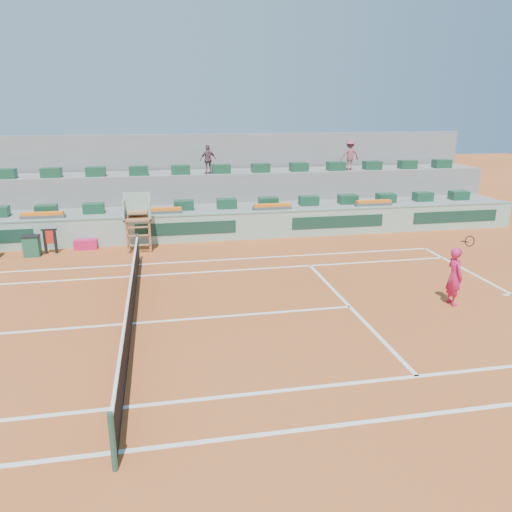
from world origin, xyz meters
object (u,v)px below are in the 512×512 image
Objects in this scene: tennis_player at (454,276)px; drink_cooler_a at (32,246)px; umpire_chair at (137,214)px; player_bag at (86,244)px.

drink_cooler_a is at bearing 150.35° from tennis_player.
drink_cooler_a is 0.37× the size of tennis_player.
umpire_chair is 4.36m from drink_cooler_a.
player_bag is at bearing 17.97° from drink_cooler_a.
tennis_player is (13.76, -7.83, 0.47)m from drink_cooler_a.
player_bag is 0.39× the size of umpire_chair.
player_bag is 2.69m from umpire_chair.
umpire_chair is at bearing -15.46° from player_bag.
drink_cooler_a is 15.84m from tennis_player.
umpire_chair is 2.86× the size of drink_cooler_a.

